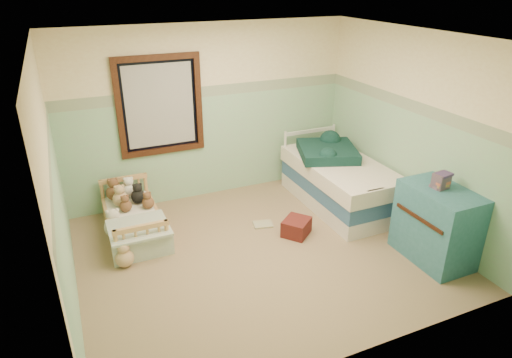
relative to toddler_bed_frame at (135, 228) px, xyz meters
name	(u,v)px	position (x,y,z in m)	size (l,w,h in m)	color
floor	(260,253)	(1.31, -1.05, -0.09)	(4.20, 3.60, 0.02)	#77644F
ceiling	(261,37)	(1.31, -1.05, 2.43)	(4.20, 3.60, 0.02)	beige
wall_back	(209,114)	(1.31, 0.75, 1.17)	(4.20, 0.04, 2.50)	beige
wall_front	(358,236)	(1.31, -2.85, 1.17)	(4.20, 0.04, 2.50)	beige
wall_left	(54,190)	(-0.79, -1.05, 1.17)	(0.04, 3.60, 2.50)	beige
wall_right	(412,132)	(3.41, -1.05, 1.17)	(0.04, 3.60, 2.50)	beige
wainscot_mint	(211,147)	(1.31, 0.74, 0.67)	(4.20, 0.01, 1.50)	#8DAC92
border_strip	(209,91)	(1.31, 0.74, 1.49)	(4.20, 0.01, 0.15)	#3B5E45
window_frame	(160,106)	(0.61, 0.71, 1.37)	(1.16, 0.06, 1.36)	black
window_blinds	(160,106)	(0.61, 0.72, 1.37)	(0.92, 0.01, 1.12)	beige
toddler_bed_frame	(135,228)	(0.00, 0.00, 0.00)	(0.65, 1.29, 0.17)	tan
toddler_mattress	(133,218)	(0.00, 0.00, 0.14)	(0.59, 1.24, 0.12)	white
patchwork_quilt	(139,228)	(0.00, -0.40, 0.22)	(0.70, 0.65, 0.03)	#88AAD2
plush_bed_brown	(114,192)	(-0.15, 0.50, 0.31)	(0.22, 0.22, 0.22)	brown
plush_bed_white	(129,190)	(0.05, 0.50, 0.30)	(0.20, 0.20, 0.20)	white
plush_bed_tan	(121,199)	(-0.10, 0.28, 0.31)	(0.20, 0.20, 0.20)	tan
plush_bed_dark	(138,196)	(0.13, 0.28, 0.30)	(0.19, 0.19, 0.19)	black
plush_floor_cream	(115,227)	(-0.24, 0.04, 0.05)	(0.26, 0.26, 0.26)	beige
plush_floor_tan	(125,258)	(-0.23, -0.69, 0.02)	(0.21, 0.21, 0.21)	tan
twin_bed_frame	(338,197)	(2.86, -0.37, 0.03)	(0.92, 1.85, 0.22)	white
twin_boxspring	(340,184)	(2.86, -0.37, 0.25)	(0.92, 1.85, 0.22)	#2A5581
twin_mattress	(341,170)	(2.86, -0.37, 0.47)	(0.96, 1.88, 0.22)	white
teal_blanket	(327,151)	(2.81, -0.07, 0.65)	(0.78, 0.83, 0.14)	black
dresser	(437,225)	(3.12, -1.96, 0.36)	(0.56, 0.89, 0.89)	#255E69
book_stack	(441,181)	(3.12, -1.91, 0.90)	(0.18, 0.14, 0.18)	brown
red_pillow	(296,227)	(1.90, -0.86, 0.02)	(0.34, 0.30, 0.21)	maroon
floor_book	(263,224)	(1.61, -0.48, -0.07)	(0.25, 0.19, 0.02)	yellow
extra_plush_0	(126,206)	(-0.06, 0.10, 0.28)	(0.16, 0.16, 0.16)	brown
extra_plush_1	(113,194)	(-0.17, 0.52, 0.28)	(0.16, 0.16, 0.16)	beige
extra_plush_2	(148,203)	(0.22, 0.07, 0.28)	(0.16, 0.16, 0.16)	brown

